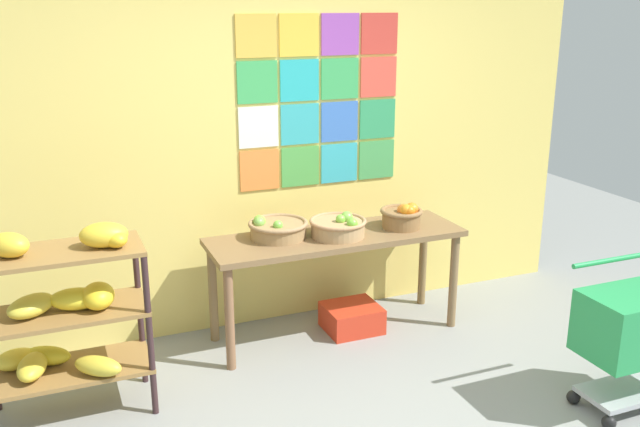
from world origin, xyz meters
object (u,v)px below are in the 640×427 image
(banana_shelf_unit, at_px, (64,310))
(fruit_basket_right, at_px, (339,227))
(fruit_basket_left, at_px, (277,228))
(fruit_basket_centre, at_px, (403,216))
(shopping_cart, at_px, (635,328))
(produce_crate_under_table, at_px, (352,318))
(display_table, at_px, (336,248))

(banana_shelf_unit, height_order, fruit_basket_right, banana_shelf_unit)
(banana_shelf_unit, bearing_deg, fruit_basket_left, 17.81)
(fruit_basket_centre, height_order, fruit_basket_right, fruit_basket_centre)
(shopping_cart, bearing_deg, produce_crate_under_table, 119.08)
(fruit_basket_centre, distance_m, shopping_cart, 1.66)
(display_table, relative_size, shopping_cart, 2.08)
(fruit_basket_centre, distance_m, produce_crate_under_table, 0.82)
(banana_shelf_unit, distance_m, shopping_cart, 3.19)
(banana_shelf_unit, xyz_separation_m, display_table, (1.79, 0.36, 0.00))
(banana_shelf_unit, xyz_separation_m, fruit_basket_centre, (2.28, 0.32, 0.18))
(produce_crate_under_table, height_order, shopping_cart, shopping_cart)
(fruit_basket_centre, xyz_separation_m, produce_crate_under_table, (-0.36, 0.04, -0.73))
(banana_shelf_unit, distance_m, fruit_basket_right, 1.82)
(banana_shelf_unit, distance_m, fruit_basket_centre, 2.31)
(fruit_basket_left, relative_size, fruit_basket_right, 1.04)
(fruit_basket_left, xyz_separation_m, produce_crate_under_table, (0.52, -0.09, -0.71))
(display_table, xyz_separation_m, produce_crate_under_table, (0.13, 0.00, -0.55))
(display_table, height_order, shopping_cart, shopping_cart)
(banana_shelf_unit, relative_size, fruit_basket_centre, 3.76)
(fruit_basket_right, bearing_deg, fruit_basket_left, 161.76)
(fruit_basket_right, relative_size, shopping_cart, 0.46)
(produce_crate_under_table, bearing_deg, shopping_cart, -55.03)
(produce_crate_under_table, bearing_deg, display_table, -179.91)
(shopping_cart, bearing_deg, banana_shelf_unit, 152.93)
(shopping_cart, bearing_deg, display_table, 122.19)
(shopping_cart, bearing_deg, fruit_basket_left, 128.73)
(display_table, distance_m, fruit_basket_left, 0.43)
(produce_crate_under_table, bearing_deg, banana_shelf_unit, -169.36)
(display_table, height_order, fruit_basket_centre, fruit_basket_centre)
(fruit_basket_centre, xyz_separation_m, fruit_basket_right, (-0.49, -0.00, -0.02))
(fruit_basket_left, bearing_deg, banana_shelf_unit, -162.19)
(display_table, relative_size, fruit_basket_left, 4.38)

